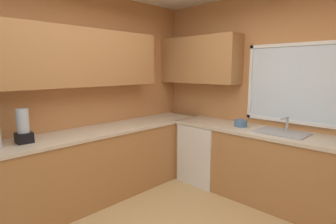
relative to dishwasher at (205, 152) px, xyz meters
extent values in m
cube|color=#C6844C|center=(0.88, 0.37, 0.90)|extent=(3.81, 0.06, 2.66)
cube|color=#C6844C|center=(-1.00, -1.57, 0.90)|extent=(0.06, 3.95, 2.66)
cube|color=silver|center=(1.09, 0.34, 1.05)|extent=(1.12, 0.02, 0.92)
cube|color=white|center=(1.09, 0.33, 1.53)|extent=(1.20, 0.04, 0.04)
cube|color=white|center=(1.09, 0.33, 0.58)|extent=(1.20, 0.04, 0.04)
cube|color=white|center=(0.51, 0.33, 1.05)|extent=(0.04, 0.04, 1.00)
cube|color=#AD7542|center=(-0.81, -1.77, 1.37)|extent=(0.32, 2.68, 0.70)
cube|color=#AD7542|center=(-0.30, 0.18, 1.37)|extent=(1.35, 0.32, 0.70)
cube|color=#AD7542|center=(-0.66, -1.57, 0.00)|extent=(0.62, 3.53, 0.87)
cube|color=beige|center=(-0.66, -1.57, 0.46)|extent=(0.65, 3.56, 0.04)
cube|color=#AD7542|center=(1.09, 0.03, 0.00)|extent=(2.87, 0.62, 0.87)
cube|color=beige|center=(1.09, 0.03, 0.46)|extent=(2.90, 0.65, 0.04)
cube|color=white|center=(0.00, 0.00, 0.00)|extent=(0.60, 0.60, 0.86)
cube|color=#9EA0A5|center=(1.09, 0.03, 0.48)|extent=(0.57, 0.40, 0.02)
cylinder|color=#B7B7BC|center=(1.09, 0.19, 0.57)|extent=(0.03, 0.03, 0.18)
cylinder|color=#B7B7BC|center=(1.09, 0.09, 0.65)|extent=(0.02, 0.20, 0.02)
cylinder|color=#4C7099|center=(0.54, 0.03, 0.52)|extent=(0.17, 0.17, 0.09)
cube|color=black|center=(-0.66, -2.27, 0.53)|extent=(0.15, 0.15, 0.11)
cylinder|color=#B2BCC6|center=(-0.66, -2.27, 0.71)|extent=(0.12, 0.12, 0.25)
camera|label=1|loc=(2.29, -3.15, 1.23)|focal=28.55mm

